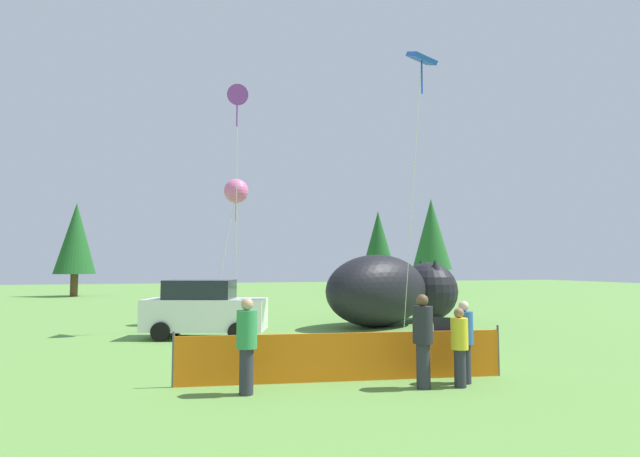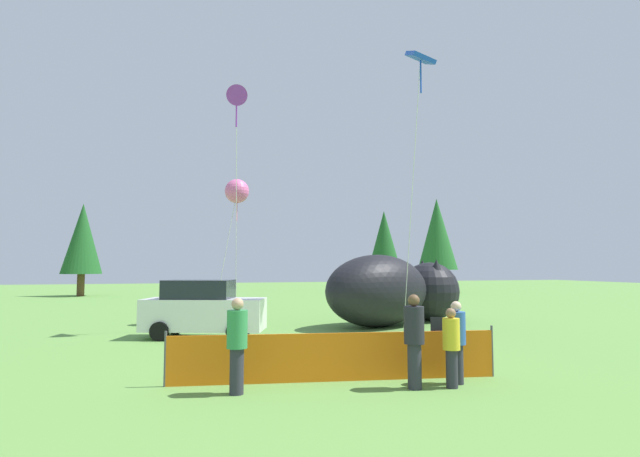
# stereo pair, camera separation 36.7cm
# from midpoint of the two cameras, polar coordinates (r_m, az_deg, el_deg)

# --- Properties ---
(ground_plane) EXTENTS (120.00, 120.00, 0.00)m
(ground_plane) POSITION_cam_midpoint_polar(r_m,az_deg,el_deg) (14.68, 1.74, -13.91)
(ground_plane) COLOR #609342
(parked_car) EXTENTS (4.37, 2.81, 1.97)m
(parked_car) POSITION_cam_midpoint_polar(r_m,az_deg,el_deg) (17.76, -12.61, -8.98)
(parked_car) COLOR white
(parked_car) RESTS_ON ground
(folding_chair) EXTENTS (0.77, 0.77, 0.97)m
(folding_chair) POSITION_cam_midpoint_polar(r_m,az_deg,el_deg) (14.96, 14.13, -11.41)
(folding_chair) COLOR black
(folding_chair) RESTS_ON ground
(inflatable_cat) EXTENTS (7.33, 5.14, 2.91)m
(inflatable_cat) POSITION_cam_midpoint_polar(r_m,az_deg,el_deg) (21.19, 8.79, -7.25)
(inflatable_cat) COLOR black
(inflatable_cat) RESTS_ON ground
(safety_fence) EXTENTS (7.06, 1.03, 1.12)m
(safety_fence) POSITION_cam_midpoint_polar(r_m,az_deg,el_deg) (11.00, 2.82, -14.46)
(safety_fence) COLOR orange
(safety_fence) RESTS_ON ground
(spectator_in_white_shirt) EXTENTS (0.37, 0.37, 1.71)m
(spectator_in_white_shirt) POSITION_cam_midpoint_polar(r_m,az_deg,el_deg) (11.13, 16.29, -11.98)
(spectator_in_white_shirt) COLOR #2D2D38
(spectator_in_white_shirt) RESTS_ON ground
(spectator_in_black_shirt) EXTENTS (0.40, 0.40, 1.83)m
(spectator_in_black_shirt) POSITION_cam_midpoint_polar(r_m,az_deg,el_deg) (9.96, -8.40, -12.64)
(spectator_in_black_shirt) COLOR #2D2D38
(spectator_in_black_shirt) RESTS_ON ground
(spectator_in_blue_shirt) EXTENTS (0.41, 0.41, 1.88)m
(spectator_in_blue_shirt) POSITION_cam_midpoint_polar(r_m,az_deg,el_deg) (10.47, 11.73, -12.05)
(spectator_in_blue_shirt) COLOR #2D2D38
(spectator_in_blue_shirt) RESTS_ON ground
(spectator_in_grey_shirt) EXTENTS (0.35, 0.35, 1.60)m
(spectator_in_grey_shirt) POSITION_cam_midpoint_polar(r_m,az_deg,el_deg) (10.76, 15.75, -12.60)
(spectator_in_grey_shirt) COLOR #2D2D38
(spectator_in_grey_shirt) RESTS_ON ground
(kite_pink_octopus) EXTENTS (1.48, 1.04, 6.20)m
(kite_pink_octopus) POSITION_cam_midpoint_polar(r_m,az_deg,el_deg) (21.86, -9.00, 4.21)
(kite_pink_octopus) COLOR silver
(kite_pink_octopus) RESTS_ON ground
(kite_purple_delta) EXTENTS (0.89, 2.20, 9.57)m
(kite_purple_delta) POSITION_cam_midpoint_polar(r_m,az_deg,el_deg) (19.84, -8.96, 14.90)
(kite_purple_delta) COLOR silver
(kite_purple_delta) RESTS_ON ground
(kite_blue_box) EXTENTS (0.97, 2.33, 10.28)m
(kite_blue_box) POSITION_cam_midpoint_polar(r_m,az_deg,el_deg) (19.24, 11.94, 17.89)
(kite_blue_box) COLOR silver
(kite_blue_box) RESTS_ON ground
(horizon_tree_east) EXTENTS (3.70, 3.70, 8.83)m
(horizon_tree_east) POSITION_cam_midpoint_polar(r_m,az_deg,el_deg) (48.37, 13.45, -0.66)
(horizon_tree_east) COLOR brown
(horizon_tree_east) RESTS_ON ground
(horizon_tree_west) EXTENTS (3.65, 3.65, 8.72)m
(horizon_tree_west) POSITION_cam_midpoint_polar(r_m,az_deg,el_deg) (57.15, 7.53, -1.35)
(horizon_tree_west) COLOR brown
(horizon_tree_west) RESTS_ON ground
(horizon_tree_mid) EXTENTS (3.18, 3.18, 7.59)m
(horizon_tree_mid) POSITION_cam_midpoint_polar(r_m,az_deg,el_deg) (45.18, -25.31, -1.08)
(horizon_tree_mid) COLOR brown
(horizon_tree_mid) RESTS_ON ground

